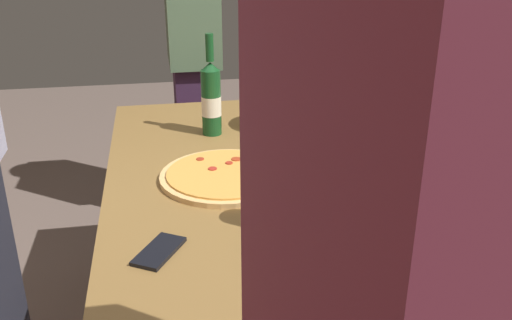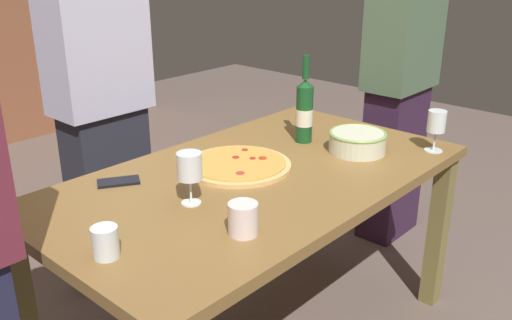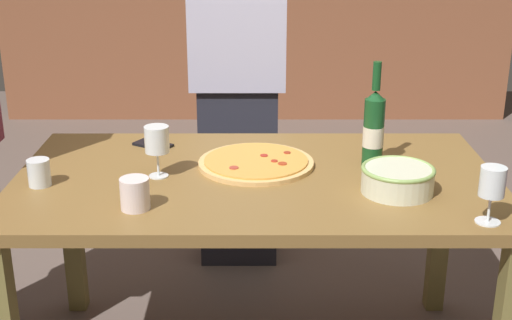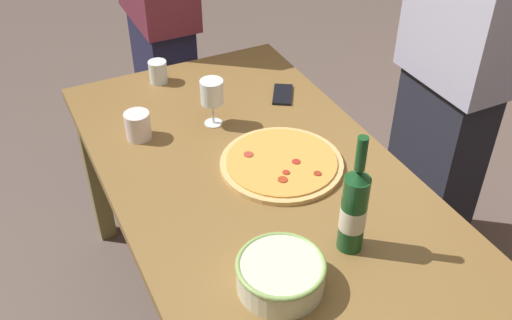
{
  "view_description": "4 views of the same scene",
  "coord_description": "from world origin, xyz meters",
  "px_view_note": "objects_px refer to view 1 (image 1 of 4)",
  "views": [
    {
      "loc": [
        -1.52,
        0.28,
        1.46
      ],
      "look_at": [
        0.0,
        0.0,
        0.8
      ],
      "focal_mm": 39.32,
      "sensor_mm": 36.0,
      "label": 1
    },
    {
      "loc": [
        -1.38,
        -1.25,
        1.53
      ],
      "look_at": [
        0.0,
        0.0,
        0.8
      ],
      "focal_mm": 39.2,
      "sensor_mm": 36.0,
      "label": 2
    },
    {
      "loc": [
        -0.0,
        -2.18,
        1.6
      ],
      "look_at": [
        0.0,
        0.0,
        0.8
      ],
      "focal_mm": 49.38,
      "sensor_mm": 36.0,
      "label": 3
    },
    {
      "loc": [
        1.33,
        -0.65,
        1.93
      ],
      "look_at": [
        0.0,
        0.0,
        0.8
      ],
      "focal_mm": 41.76,
      "sensor_mm": 36.0,
      "label": 4
    }
  ],
  "objects_px": {
    "cup_ceramic": "(388,209)",
    "person_guest_right": "(193,56)",
    "dining_table": "(256,203)",
    "cell_phone": "(159,251)",
    "pizza": "(226,176)",
    "serving_bowl": "(273,114)",
    "wine_glass_near_pizza": "(315,80)",
    "wine_glass_by_bottle": "(284,183)",
    "cup_amber": "(366,300)",
    "wine_bottle": "(211,98)"
  },
  "relations": [
    {
      "from": "wine_bottle",
      "to": "person_guest_right",
      "type": "bearing_deg",
      "value": 0.17
    },
    {
      "from": "cell_phone",
      "to": "person_guest_right",
      "type": "xyz_separation_m",
      "value": [
        1.59,
        -0.21,
        0.11
      ]
    },
    {
      "from": "dining_table",
      "to": "pizza",
      "type": "relative_size",
      "value": 4.02
    },
    {
      "from": "serving_bowl",
      "to": "cup_ceramic",
      "type": "height_order",
      "value": "cup_ceramic"
    },
    {
      "from": "wine_bottle",
      "to": "person_guest_right",
      "type": "relative_size",
      "value": 0.22
    },
    {
      "from": "serving_bowl",
      "to": "cell_phone",
      "type": "height_order",
      "value": "serving_bowl"
    },
    {
      "from": "pizza",
      "to": "serving_bowl",
      "type": "xyz_separation_m",
      "value": [
        0.45,
        -0.24,
        0.04
      ]
    },
    {
      "from": "cup_amber",
      "to": "cell_phone",
      "type": "bearing_deg",
      "value": 51.59
    },
    {
      "from": "serving_bowl",
      "to": "wine_glass_near_pizza",
      "type": "xyz_separation_m",
      "value": [
        0.22,
        -0.22,
        0.07
      ]
    },
    {
      "from": "serving_bowl",
      "to": "cup_amber",
      "type": "bearing_deg",
      "value": 177.17
    },
    {
      "from": "cup_ceramic",
      "to": "dining_table",
      "type": "bearing_deg",
      "value": 37.45
    },
    {
      "from": "dining_table",
      "to": "pizza",
      "type": "height_order",
      "value": "pizza"
    },
    {
      "from": "wine_bottle",
      "to": "wine_glass_by_bottle",
      "type": "xyz_separation_m",
      "value": [
        -0.72,
        -0.1,
        -0.01
      ]
    },
    {
      "from": "pizza",
      "to": "serving_bowl",
      "type": "height_order",
      "value": "serving_bowl"
    },
    {
      "from": "cup_amber",
      "to": "cell_phone",
      "type": "height_order",
      "value": "cup_amber"
    },
    {
      "from": "wine_glass_by_bottle",
      "to": "cup_ceramic",
      "type": "xyz_separation_m",
      "value": [
        -0.03,
        -0.26,
        -0.08
      ]
    },
    {
      "from": "wine_bottle",
      "to": "serving_bowl",
      "type": "bearing_deg",
      "value": -79.76
    },
    {
      "from": "pizza",
      "to": "cup_amber",
      "type": "relative_size",
      "value": 4.55
    },
    {
      "from": "serving_bowl",
      "to": "cup_amber",
      "type": "relative_size",
      "value": 2.62
    },
    {
      "from": "dining_table",
      "to": "serving_bowl",
      "type": "height_order",
      "value": "serving_bowl"
    },
    {
      "from": "wine_glass_near_pizza",
      "to": "cell_phone",
      "type": "xyz_separation_m",
      "value": [
        -1.04,
        0.67,
        -0.11
      ]
    },
    {
      "from": "wine_glass_near_pizza",
      "to": "serving_bowl",
      "type": "bearing_deg",
      "value": 134.17
    },
    {
      "from": "dining_table",
      "to": "cell_phone",
      "type": "distance_m",
      "value": 0.5
    },
    {
      "from": "pizza",
      "to": "cup_amber",
      "type": "xyz_separation_m",
      "value": [
        -0.69,
        -0.18,
        0.03
      ]
    },
    {
      "from": "cup_ceramic",
      "to": "pizza",
      "type": "bearing_deg",
      "value": 45.96
    },
    {
      "from": "serving_bowl",
      "to": "wine_bottle",
      "type": "bearing_deg",
      "value": 100.24
    },
    {
      "from": "wine_bottle",
      "to": "cup_amber",
      "type": "bearing_deg",
      "value": -170.62
    },
    {
      "from": "dining_table",
      "to": "serving_bowl",
      "type": "bearing_deg",
      "value": -18.28
    },
    {
      "from": "wine_glass_by_bottle",
      "to": "cup_ceramic",
      "type": "height_order",
      "value": "wine_glass_by_bottle"
    },
    {
      "from": "wine_glass_near_pizza",
      "to": "wine_glass_by_bottle",
      "type": "relative_size",
      "value": 0.97
    },
    {
      "from": "serving_bowl",
      "to": "cup_ceramic",
      "type": "distance_m",
      "value": 0.81
    },
    {
      "from": "wine_glass_by_bottle",
      "to": "cell_phone",
      "type": "bearing_deg",
      "value": 101.16
    },
    {
      "from": "serving_bowl",
      "to": "wine_glass_by_bottle",
      "type": "xyz_separation_m",
      "value": [
        -0.76,
        0.13,
        0.08
      ]
    },
    {
      "from": "pizza",
      "to": "wine_glass_near_pizza",
      "type": "distance_m",
      "value": 0.81
    },
    {
      "from": "dining_table",
      "to": "cup_ceramic",
      "type": "relative_size",
      "value": 16.69
    },
    {
      "from": "wine_glass_near_pizza",
      "to": "person_guest_right",
      "type": "bearing_deg",
      "value": 39.92
    },
    {
      "from": "cell_phone",
      "to": "pizza",
      "type": "bearing_deg",
      "value": 92.37
    },
    {
      "from": "pizza",
      "to": "wine_glass_by_bottle",
      "type": "bearing_deg",
      "value": -162.17
    },
    {
      "from": "dining_table",
      "to": "serving_bowl",
      "type": "xyz_separation_m",
      "value": [
        0.44,
        -0.15,
        0.14
      ]
    },
    {
      "from": "pizza",
      "to": "person_guest_right",
      "type": "bearing_deg",
      "value": 0.08
    },
    {
      "from": "pizza",
      "to": "serving_bowl",
      "type": "distance_m",
      "value": 0.51
    },
    {
      "from": "cell_phone",
      "to": "person_guest_right",
      "type": "relative_size",
      "value": 0.09
    },
    {
      "from": "cup_ceramic",
      "to": "person_guest_right",
      "type": "xyz_separation_m",
      "value": [
        1.56,
        0.37,
        0.06
      ]
    },
    {
      "from": "wine_bottle",
      "to": "cup_amber",
      "type": "height_order",
      "value": "wine_bottle"
    },
    {
      "from": "dining_table",
      "to": "pizza",
      "type": "distance_m",
      "value": 0.14
    },
    {
      "from": "cup_amber",
      "to": "wine_glass_by_bottle",
      "type": "bearing_deg",
      "value": 11.99
    },
    {
      "from": "cup_ceramic",
      "to": "wine_bottle",
      "type": "bearing_deg",
      "value": 25.72
    },
    {
      "from": "person_guest_right",
      "to": "cell_phone",
      "type": "bearing_deg",
      "value": -11.78
    },
    {
      "from": "cup_amber",
      "to": "cup_ceramic",
      "type": "distance_m",
      "value": 0.38
    },
    {
      "from": "cup_amber",
      "to": "cup_ceramic",
      "type": "xyz_separation_m",
      "value": [
        0.34,
        -0.18,
        0.0
      ]
    }
  ]
}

